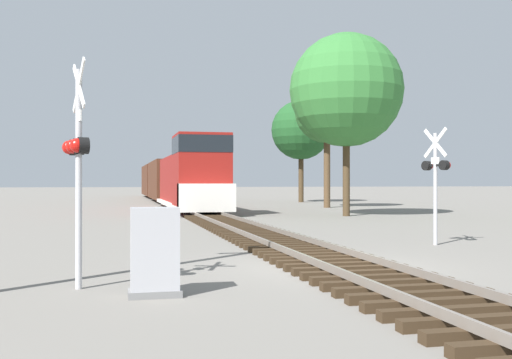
% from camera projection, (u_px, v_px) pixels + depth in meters
% --- Properties ---
extents(ground_plane, '(400.00, 400.00, 0.00)m').
position_uv_depth(ground_plane, '(336.00, 268.00, 13.60)').
color(ground_plane, slate).
extents(rail_track_bed, '(2.60, 160.00, 0.31)m').
position_uv_depth(rail_track_bed, '(336.00, 262.00, 13.60)').
color(rail_track_bed, '#382819').
rests_on(rail_track_bed, ground).
extents(freight_train, '(3.08, 49.88, 4.70)m').
position_uv_depth(freight_train, '(169.00, 180.00, 55.64)').
color(freight_train, maroon).
rests_on(freight_train, ground).
extents(crossing_signal_near, '(0.54, 1.01, 4.17)m').
position_uv_depth(crossing_signal_near, '(77.00, 154.00, 10.90)').
color(crossing_signal_near, '#B7B7BC').
rests_on(crossing_signal_near, ground).
extents(crossing_signal_far, '(0.57, 1.01, 3.62)m').
position_uv_depth(crossing_signal_far, '(436.00, 173.00, 18.49)').
color(crossing_signal_far, '#B7B7BC').
rests_on(crossing_signal_far, ground).
extents(relay_cabinet, '(0.90, 0.53, 1.52)m').
position_uv_depth(relay_cabinet, '(155.00, 253.00, 10.20)').
color(relay_cabinet, slate).
rests_on(relay_cabinet, ground).
extents(tree_far_right, '(6.43, 6.43, 10.36)m').
position_uv_depth(tree_far_right, '(346.00, 90.00, 33.86)').
color(tree_far_right, '#473521').
rests_on(tree_far_right, ground).
extents(tree_mid_background, '(4.87, 4.87, 9.71)m').
position_uv_depth(tree_mid_background, '(327.00, 111.00, 44.85)').
color(tree_mid_background, brown).
rests_on(tree_mid_background, ground).
extents(tree_deep_background, '(5.63, 5.63, 9.67)m').
position_uv_depth(tree_deep_background, '(301.00, 130.00, 56.73)').
color(tree_deep_background, '#473521').
rests_on(tree_deep_background, ground).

